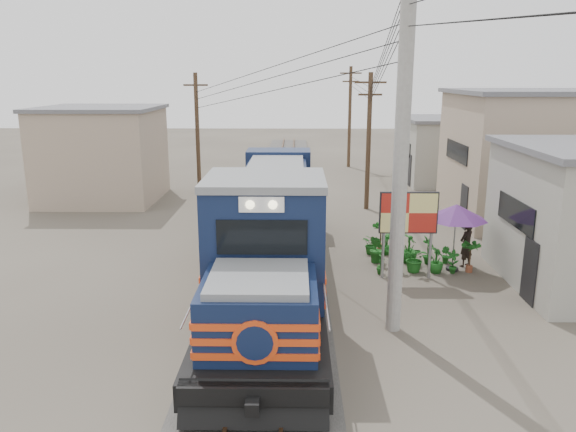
{
  "coord_description": "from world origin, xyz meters",
  "views": [
    {
      "loc": [
        0.82,
        -14.89,
        6.84
      ],
      "look_at": [
        0.53,
        3.58,
        2.2
      ],
      "focal_mm": 35.0,
      "sensor_mm": 36.0,
      "label": 1
    }
  ],
  "objects_px": {
    "billboard": "(409,215)",
    "market_umbrella": "(456,212)",
    "locomotive": "(272,231)",
    "vendor": "(466,244)"
  },
  "relations": [
    {
      "from": "billboard",
      "to": "market_umbrella",
      "type": "bearing_deg",
      "value": 23.79
    },
    {
      "from": "locomotive",
      "to": "vendor",
      "type": "relative_size",
      "value": 10.1
    },
    {
      "from": "billboard",
      "to": "market_umbrella",
      "type": "height_order",
      "value": "billboard"
    },
    {
      "from": "locomotive",
      "to": "vendor",
      "type": "xyz_separation_m",
      "value": [
        7.03,
        1.75,
        -0.98
      ]
    },
    {
      "from": "billboard",
      "to": "vendor",
      "type": "distance_m",
      "value": 3.07
    },
    {
      "from": "billboard",
      "to": "locomotive",
      "type": "bearing_deg",
      "value": -174.21
    },
    {
      "from": "billboard",
      "to": "market_umbrella",
      "type": "relative_size",
      "value": 1.09
    },
    {
      "from": "billboard",
      "to": "vendor",
      "type": "height_order",
      "value": "billboard"
    },
    {
      "from": "locomotive",
      "to": "vendor",
      "type": "distance_m",
      "value": 7.31
    },
    {
      "from": "locomotive",
      "to": "market_umbrella",
      "type": "xyz_separation_m",
      "value": [
        6.45,
        1.32,
        0.33
      ]
    }
  ]
}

